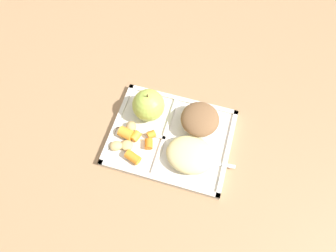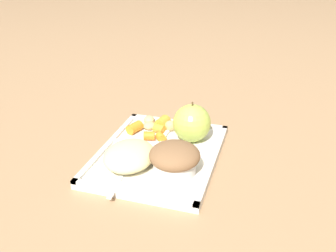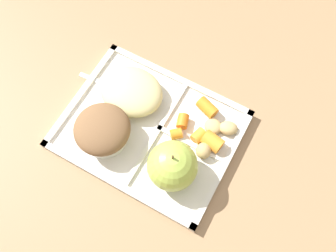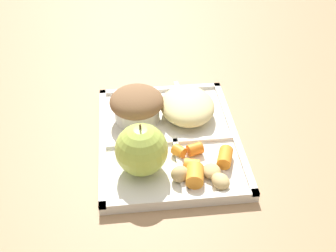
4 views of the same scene
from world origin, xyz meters
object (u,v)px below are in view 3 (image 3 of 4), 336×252
object	(u,v)px
lunch_tray	(150,130)
bran_muffin	(103,131)
green_apple	(172,166)
plastic_fork	(119,89)

from	to	relation	value
lunch_tray	bran_muffin	size ratio (longest dim) A/B	3.15
lunch_tray	bran_muffin	distance (m)	0.09
green_apple	plastic_fork	distance (m)	0.20
lunch_tray	plastic_fork	distance (m)	0.10
green_apple	plastic_fork	world-z (taller)	green_apple
bran_muffin	green_apple	bearing A→B (deg)	-180.00
plastic_fork	green_apple	bearing A→B (deg)	150.62
green_apple	lunch_tray	bearing A→B (deg)	-34.87
lunch_tray	green_apple	size ratio (longest dim) A/B	3.35
green_apple	bran_muffin	size ratio (longest dim) A/B	0.94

